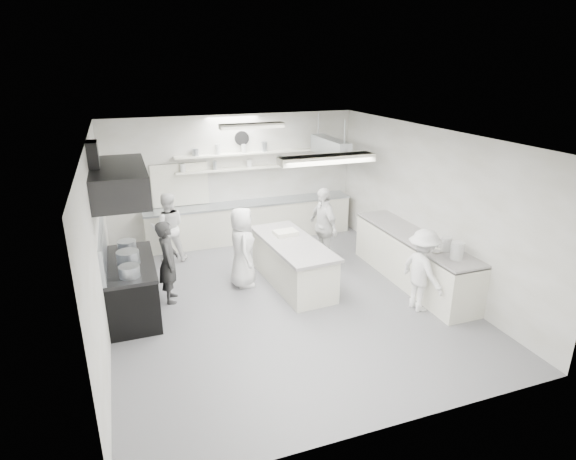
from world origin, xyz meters
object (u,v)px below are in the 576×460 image
object	(u,v)px
right_counter	(413,260)
prep_island	(292,264)
stove	(132,289)
back_counter	(251,221)
cook_stove	(168,262)
cook_back	(168,227)

from	to	relation	value
right_counter	prep_island	xyz separation A→B (m)	(-2.25, 0.75, -0.05)
stove	back_counter	xyz separation A→B (m)	(2.90, 2.80, 0.01)
cook_stove	cook_back	distance (m)	1.90
stove	cook_back	bearing A→B (deg)	67.84
cook_stove	stove	bearing A→B (deg)	117.09
right_counter	cook_back	size ratio (longest dim) A/B	2.15
cook_stove	right_counter	bearing A→B (deg)	-93.37
stove	cook_back	distance (m)	2.32
cook_stove	cook_back	bearing A→B (deg)	0.93
cook_back	cook_stove	bearing A→B (deg)	88.66
prep_island	cook_stove	size ratio (longest dim) A/B	1.48
stove	cook_back	size ratio (longest dim) A/B	1.17
stove	cook_back	world-z (taller)	cook_back
stove	back_counter	size ratio (longest dim) A/B	0.36
prep_island	cook_back	distance (m)	2.93
stove	right_counter	xyz separation A→B (m)	(5.25, -0.60, 0.02)
back_counter	prep_island	bearing A→B (deg)	-87.82
prep_island	cook_back	size ratio (longest dim) A/B	1.47
right_counter	prep_island	bearing A→B (deg)	161.56
stove	cook_stove	distance (m)	0.77
right_counter	back_counter	bearing A→B (deg)	124.65
prep_island	stove	bearing A→B (deg)	178.71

